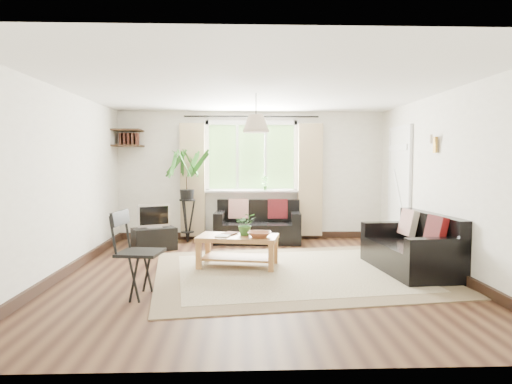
{
  "coord_description": "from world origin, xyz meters",
  "views": [
    {
      "loc": [
        -0.23,
        -5.88,
        1.49
      ],
      "look_at": [
        0.0,
        0.4,
        1.05
      ],
      "focal_mm": 32.0,
      "sensor_mm": 36.0,
      "label": 1
    }
  ],
  "objects_px": {
    "sofa_back": "(258,223)",
    "tv_stand": "(154,239)",
    "sofa_right": "(410,244)",
    "palm_stand": "(187,196)",
    "folding_chair": "(141,254)",
    "coffee_table": "(238,251)"
  },
  "relations": [
    {
      "from": "sofa_back",
      "to": "tv_stand",
      "type": "bearing_deg",
      "value": -155.39
    },
    {
      "from": "sofa_back",
      "to": "sofa_right",
      "type": "bearing_deg",
      "value": -44.82
    },
    {
      "from": "palm_stand",
      "to": "folding_chair",
      "type": "height_order",
      "value": "palm_stand"
    },
    {
      "from": "palm_stand",
      "to": "sofa_right",
      "type": "bearing_deg",
      "value": -35.5
    },
    {
      "from": "tv_stand",
      "to": "folding_chair",
      "type": "relative_size",
      "value": 0.73
    },
    {
      "from": "sofa_back",
      "to": "sofa_right",
      "type": "relative_size",
      "value": 0.98
    },
    {
      "from": "sofa_right",
      "to": "folding_chair",
      "type": "height_order",
      "value": "folding_chair"
    },
    {
      "from": "folding_chair",
      "to": "palm_stand",
      "type": "bearing_deg",
      "value": 6.32
    },
    {
      "from": "sofa_back",
      "to": "tv_stand",
      "type": "xyz_separation_m",
      "value": [
        -1.75,
        -0.65,
        -0.18
      ]
    },
    {
      "from": "folding_chair",
      "to": "sofa_right",
      "type": "bearing_deg",
      "value": -64.56
    },
    {
      "from": "sofa_right",
      "to": "sofa_back",
      "type": "bearing_deg",
      "value": -144.71
    },
    {
      "from": "sofa_back",
      "to": "sofa_right",
      "type": "height_order",
      "value": "sofa_right"
    },
    {
      "from": "coffee_table",
      "to": "tv_stand",
      "type": "height_order",
      "value": "coffee_table"
    },
    {
      "from": "sofa_right",
      "to": "coffee_table",
      "type": "distance_m",
      "value": 2.33
    },
    {
      "from": "coffee_table",
      "to": "palm_stand",
      "type": "relative_size",
      "value": 0.64
    },
    {
      "from": "sofa_right",
      "to": "coffee_table",
      "type": "xyz_separation_m",
      "value": [
        -2.3,
        0.32,
        -0.15
      ]
    },
    {
      "from": "sofa_right",
      "to": "palm_stand",
      "type": "height_order",
      "value": "palm_stand"
    },
    {
      "from": "tv_stand",
      "to": "folding_chair",
      "type": "bearing_deg",
      "value": -108.77
    },
    {
      "from": "sofa_right",
      "to": "folding_chair",
      "type": "relative_size",
      "value": 1.66
    },
    {
      "from": "sofa_back",
      "to": "palm_stand",
      "type": "distance_m",
      "value": 1.37
    },
    {
      "from": "coffee_table",
      "to": "tv_stand",
      "type": "relative_size",
      "value": 1.58
    },
    {
      "from": "sofa_back",
      "to": "tv_stand",
      "type": "height_order",
      "value": "sofa_back"
    }
  ]
}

